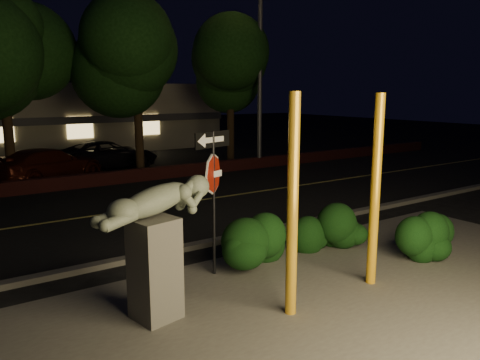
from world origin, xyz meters
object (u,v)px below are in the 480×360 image
at_px(yellow_pole_right, 375,192).
at_px(streetlight, 257,35).
at_px(parked_car_darkred, 48,165).
at_px(signpost, 213,175).
at_px(yellow_pole_left, 293,208).
at_px(sculpture, 156,236).
at_px(parked_car_dark, 108,155).

distance_m(yellow_pole_right, streetlight, 14.00).
xyz_separation_m(streetlight, parked_car_darkred, (-8.70, 2.08, -5.31)).
bearing_deg(signpost, yellow_pole_left, -103.77).
relative_size(yellow_pole_left, signpost, 1.26).
bearing_deg(signpost, streetlight, 32.19).
xyz_separation_m(sculpture, streetlight, (9.89, 10.92, 4.63)).
bearing_deg(parked_car_dark, signpost, 165.35).
xyz_separation_m(sculpture, parked_car_dark, (4.22, 14.81, -0.71)).
bearing_deg(parked_car_darkred, yellow_pole_right, 164.85).
relative_size(signpost, streetlight, 0.28).
bearing_deg(parked_car_darkred, parked_car_dark, -84.91).
bearing_deg(yellow_pole_right, yellow_pole_left, -177.37).
bearing_deg(sculpture, yellow_pole_left, -42.06).
xyz_separation_m(signpost, streetlight, (8.23, 9.89, 3.98)).
bearing_deg(parked_car_darkred, signpost, 156.31).
height_order(yellow_pole_right, parked_car_dark, yellow_pole_right).
relative_size(yellow_pole_right, parked_car_dark, 0.76).
distance_m(signpost, parked_car_dark, 14.09).
bearing_deg(parked_car_dark, yellow_pole_right, 174.55).
height_order(sculpture, parked_car_dark, sculpture).
distance_m(yellow_pole_right, parked_car_dark, 15.85).
distance_m(yellow_pole_left, sculpture, 2.16).
bearing_deg(signpost, parked_car_dark, 61.44).
distance_m(sculpture, parked_car_darkred, 13.07).
xyz_separation_m(signpost, parked_car_darkred, (-0.46, 11.97, -1.33)).
bearing_deg(yellow_pole_right, streetlight, 63.12).
distance_m(streetlight, parked_car_dark, 8.71).
distance_m(sculpture, parked_car_dark, 15.42).
bearing_deg(yellow_pole_left, signpost, 94.27).
relative_size(signpost, sculpture, 1.28).
xyz_separation_m(yellow_pole_left, parked_car_dark, (2.40, 15.90, -1.13)).
distance_m(parked_car_darkred, parked_car_dark, 3.53).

